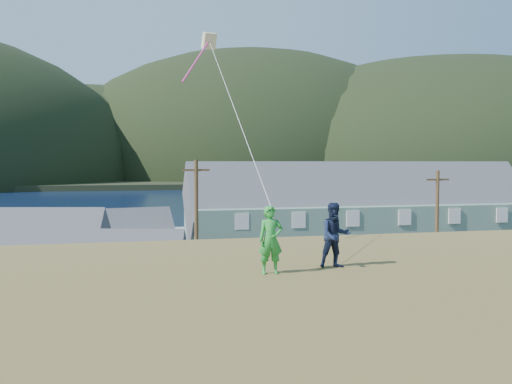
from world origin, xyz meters
TOP-DOWN VIEW (x-y plane):
  - ground at (0.00, 0.00)m, footprint 900.00×900.00m
  - grass_strip at (0.00, -2.00)m, footprint 110.00×8.00m
  - waterfront_lot at (0.00, 17.00)m, footprint 72.00×36.00m
  - wharf at (-6.00, 40.00)m, footprint 26.00×14.00m
  - far_shore at (0.00, 330.00)m, footprint 900.00×320.00m
  - far_hills at (35.59, 279.38)m, footprint 760.00×265.00m
  - lodge at (18.89, 19.43)m, footprint 34.17×9.83m
  - shed_palegreen_near at (-10.53, 13.62)m, footprint 11.69×8.72m
  - shed_white at (-3.45, 8.73)m, footprint 8.71×6.85m
  - shed_palegreen_far at (-3.66, 25.73)m, footprint 10.34×7.08m
  - utility_poles at (0.52, 1.50)m, footprint 32.88×0.24m
  - parked_cars at (-9.38, 21.49)m, footprint 22.46×12.84m
  - kite_flyer_green at (-0.39, -18.93)m, footprint 0.61×0.41m
  - kite_flyer_navy at (1.41, -18.53)m, footprint 0.83×0.66m
  - kite_rig at (-0.93, -12.42)m, footprint 0.90×3.68m

SIDE VIEW (x-z plane):
  - ground at x=0.00m, z-range 0.00..0.00m
  - grass_strip at x=0.00m, z-range 0.00..0.10m
  - waterfront_lot at x=0.00m, z-range 0.00..0.12m
  - wharf at x=-6.00m, z-range 0.00..0.90m
  - parked_cars at x=-9.38m, z-range 0.07..1.61m
  - far_shore at x=0.00m, z-range 0.00..2.00m
  - far_hills at x=35.59m, z-range -69.50..73.50m
  - shed_white at x=-3.45m, z-range -0.70..5.41m
  - shed_palegreen_far at x=-3.66m, z-range -0.74..5.64m
  - shed_palegreen_near at x=-10.53m, z-range -0.96..6.71m
  - lodge at x=18.89m, z-range -1.38..10.61m
  - utility_poles at x=0.52m, z-range -0.20..9.70m
  - kite_flyer_green at x=-0.39m, z-range 7.20..8.84m
  - kite_flyer_navy at x=1.41m, z-range 7.20..8.86m
  - kite_rig at x=-0.93m, z-range 9.58..18.22m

